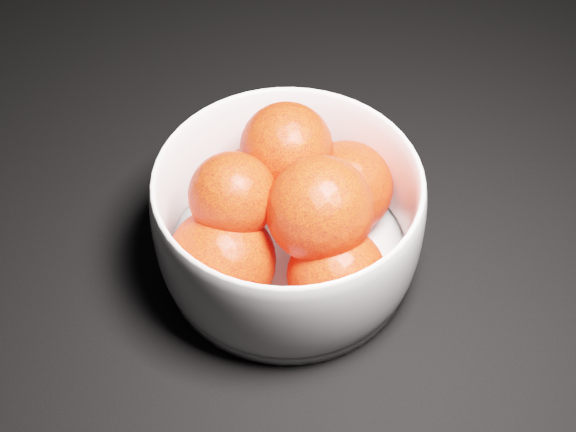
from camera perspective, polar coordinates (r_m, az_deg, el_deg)
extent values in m
cylinder|color=white|center=(0.66, 0.00, -2.89)|extent=(0.20, 0.20, 0.01)
sphere|color=red|center=(0.65, 4.12, 2.03)|extent=(0.08, 0.08, 0.08)
sphere|color=red|center=(0.66, -2.37, 2.47)|extent=(0.06, 0.06, 0.06)
sphere|color=red|center=(0.60, -4.73, -3.16)|extent=(0.08, 0.08, 0.08)
sphere|color=red|center=(0.60, 3.46, -4.19)|extent=(0.07, 0.07, 0.07)
sphere|color=red|center=(0.62, -0.12, 4.82)|extent=(0.07, 0.07, 0.07)
sphere|color=red|center=(0.59, -3.97, 1.46)|extent=(0.07, 0.07, 0.07)
sphere|color=red|center=(0.58, 2.27, 0.48)|extent=(0.08, 0.08, 0.08)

